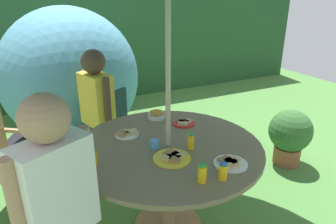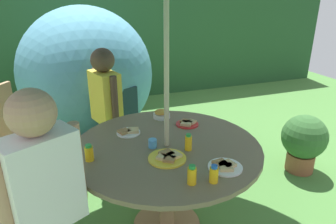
# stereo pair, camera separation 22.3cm
# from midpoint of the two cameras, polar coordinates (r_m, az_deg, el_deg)

# --- Properties ---
(hedge_backdrop) EXTENTS (9.00, 0.70, 1.69)m
(hedge_backdrop) POSITION_cam_midpoint_polar(r_m,az_deg,el_deg) (5.58, -18.07, 10.85)
(hedge_backdrop) COLOR #234C28
(hedge_backdrop) RESTS_ON ground_plane
(garden_table) EXTENTS (1.38, 1.38, 0.74)m
(garden_table) POSITION_cam_midpoint_polar(r_m,az_deg,el_deg) (2.30, -2.80, -9.32)
(garden_table) COLOR #93704C
(garden_table) RESTS_ON ground_plane
(wooden_chair) EXTENTS (0.68, 0.67, 1.04)m
(wooden_chair) POSITION_cam_midpoint_polar(r_m,az_deg,el_deg) (2.94, -30.99, -6.40)
(wooden_chair) COLOR tan
(wooden_chair) RESTS_ON ground_plane
(dome_tent) EXTENTS (2.20, 2.20, 1.65)m
(dome_tent) POSITION_cam_midpoint_polar(r_m,az_deg,el_deg) (3.97, -19.49, 6.21)
(dome_tent) COLOR teal
(dome_tent) RESTS_ON ground_plane
(potted_plant) EXTENTS (0.46, 0.46, 0.62)m
(potted_plant) POSITION_cam_midpoint_polar(r_m,az_deg,el_deg) (3.51, 20.23, -3.97)
(potted_plant) COLOR brown
(potted_plant) RESTS_ON ground_plane
(child_in_yellow_shirt) EXTENTS (0.28, 0.43, 1.32)m
(child_in_yellow_shirt) POSITION_cam_midpoint_polar(r_m,az_deg,el_deg) (2.96, -15.37, 2.17)
(child_in_yellow_shirt) COLOR #3F3F47
(child_in_yellow_shirt) RESTS_ON ground_plane
(child_in_white_shirt) EXTENTS (0.42, 0.34, 1.38)m
(child_in_white_shirt) POSITION_cam_midpoint_polar(r_m,az_deg,el_deg) (1.68, -24.02, -13.23)
(child_in_white_shirt) COLOR brown
(child_in_white_shirt) RESTS_ON ground_plane
(snack_bowl) EXTENTS (0.15, 0.15, 0.07)m
(snack_bowl) POSITION_cam_midpoint_polar(r_m,az_deg,el_deg) (2.69, -4.54, -0.52)
(snack_bowl) COLOR white
(snack_bowl) RESTS_ON garden_table
(plate_center_front) EXTENTS (0.26, 0.26, 0.03)m
(plate_center_front) POSITION_cam_midpoint_polar(r_m,az_deg,el_deg) (2.05, -2.30, -8.56)
(plate_center_front) COLOR yellow
(plate_center_front) RESTS_ON garden_table
(plate_mid_right) EXTENTS (0.19, 0.19, 0.03)m
(plate_mid_right) POSITION_cam_midpoint_polar(r_m,az_deg,el_deg) (2.57, 0.48, -2.06)
(plate_mid_right) COLOR red
(plate_mid_right) RESTS_ON garden_table
(plate_far_left) EXTENTS (0.22, 0.22, 0.03)m
(plate_far_left) POSITION_cam_midpoint_polar(r_m,az_deg,el_deg) (2.01, 8.48, -9.49)
(plate_far_left) COLOR white
(plate_far_left) RESTS_ON garden_table
(plate_near_right) EXTENTS (0.19, 0.19, 0.03)m
(plate_near_right) POSITION_cam_midpoint_polar(r_m,az_deg,el_deg) (2.41, -10.35, -4.10)
(plate_near_right) COLOR white
(plate_near_right) RESTS_ON garden_table
(juice_bottle_near_left) EXTENTS (0.05, 0.05, 0.12)m
(juice_bottle_near_left) POSITION_cam_midpoint_polar(r_m,az_deg,el_deg) (1.81, 2.85, -11.54)
(juice_bottle_near_left) COLOR yellow
(juice_bottle_near_left) RESTS_ON garden_table
(juice_bottle_far_right) EXTENTS (0.05, 0.05, 0.12)m
(juice_bottle_far_right) POSITION_cam_midpoint_polar(r_m,az_deg,el_deg) (2.16, 1.32, -5.60)
(juice_bottle_far_right) COLOR yellow
(juice_bottle_far_right) RESTS_ON garden_table
(juice_bottle_center_back) EXTENTS (0.05, 0.05, 0.11)m
(juice_bottle_center_back) POSITION_cam_midpoint_polar(r_m,az_deg,el_deg) (1.84, 6.83, -11.08)
(juice_bottle_center_back) COLOR yellow
(juice_bottle_center_back) RESTS_ON garden_table
(juice_bottle_mid_left) EXTENTS (0.06, 0.06, 0.12)m
(juice_bottle_mid_left) POSITION_cam_midpoint_polar(r_m,az_deg,el_deg) (2.06, -17.01, -8.20)
(juice_bottle_mid_left) COLOR yellow
(juice_bottle_mid_left) RESTS_ON garden_table
(cup_near) EXTENTS (0.06, 0.06, 0.06)m
(cup_near) POSITION_cam_midpoint_polar(r_m,az_deg,el_deg) (2.19, -5.51, -6.02)
(cup_near) COLOR #4C99D8
(cup_near) RESTS_ON garden_table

